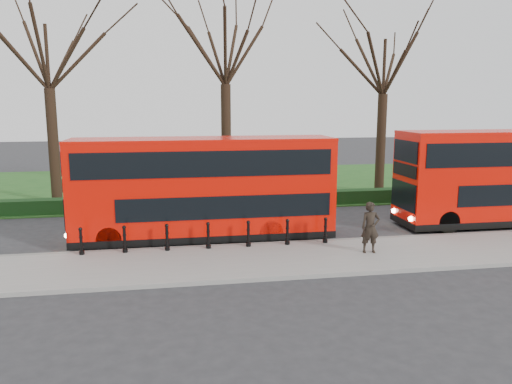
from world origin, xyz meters
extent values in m
plane|color=#28282B|center=(0.00, 0.00, 0.00)|extent=(120.00, 120.00, 0.00)
cube|color=gray|center=(0.00, -3.00, 0.07)|extent=(60.00, 4.00, 0.15)
cube|color=slate|center=(0.00, -1.00, 0.07)|extent=(60.00, 0.25, 0.16)
cube|color=#1B4A18|center=(0.00, 15.00, 0.03)|extent=(60.00, 18.00, 0.06)
cube|color=black|center=(0.00, 6.80, 0.40)|extent=(60.00, 0.90, 0.80)
cube|color=yellow|center=(0.00, -0.70, 0.01)|extent=(60.00, 0.10, 0.01)
cube|color=yellow|center=(0.00, -0.50, 0.01)|extent=(60.00, 0.10, 0.01)
cylinder|color=black|center=(-8.00, 10.00, 3.29)|extent=(0.60, 0.60, 6.58)
cylinder|color=black|center=(2.00, 10.00, 3.44)|extent=(0.60, 0.60, 6.87)
cylinder|color=black|center=(12.00, 10.00, 3.17)|extent=(0.60, 0.60, 6.33)
cylinder|color=black|center=(-4.79, -1.35, 0.65)|extent=(0.15, 0.15, 1.00)
cylinder|color=black|center=(-3.20, -1.35, 0.65)|extent=(0.15, 0.15, 1.00)
cylinder|color=black|center=(-1.61, -1.35, 0.65)|extent=(0.15, 0.15, 1.00)
cylinder|color=black|center=(-0.02, -1.35, 0.65)|extent=(0.15, 0.15, 1.00)
cylinder|color=black|center=(1.57, -1.35, 0.65)|extent=(0.15, 0.15, 1.00)
cylinder|color=black|center=(3.16, -1.35, 0.65)|extent=(0.15, 0.15, 1.00)
cylinder|color=black|center=(4.75, -1.35, 0.65)|extent=(0.15, 0.15, 1.00)
cube|color=red|center=(-0.02, 0.52, 2.34)|extent=(10.84, 2.46, 3.99)
cube|color=black|center=(-0.02, 0.52, 0.30)|extent=(10.86, 2.48, 0.30)
cube|color=black|center=(0.77, -0.73, 1.63)|extent=(8.67, 0.04, 0.94)
cube|color=black|center=(-0.02, -0.73, 3.40)|extent=(10.25, 0.04, 1.03)
cube|color=black|center=(-5.46, 0.52, 2.66)|extent=(0.06, 2.17, 0.54)
cylinder|color=black|center=(-3.86, -0.57, 0.49)|extent=(0.99, 0.30, 0.99)
cylinder|color=black|center=(-3.86, 1.60, 0.49)|extent=(0.99, 0.30, 0.99)
cylinder|color=black|center=(2.64, -0.57, 0.49)|extent=(0.99, 0.30, 0.99)
cylinder|color=black|center=(2.64, 1.60, 0.49)|extent=(0.99, 0.30, 0.99)
cube|color=black|center=(14.78, 0.82, 0.31)|extent=(11.24, 2.57, 0.31)
cube|color=black|center=(9.15, 0.82, 2.75)|extent=(0.06, 2.24, 0.56)
cylinder|color=black|center=(10.81, -0.30, 0.51)|extent=(1.02, 0.31, 1.02)
cylinder|color=black|center=(10.81, 1.94, 0.51)|extent=(1.02, 0.31, 1.02)
imported|color=black|center=(6.00, -2.95, 1.13)|extent=(0.75, 0.53, 1.95)
camera|label=1|loc=(-1.39, -20.27, 5.78)|focal=35.00mm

